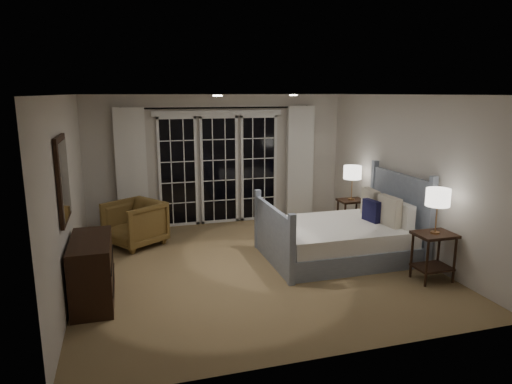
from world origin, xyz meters
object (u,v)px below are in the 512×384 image
object	(u,v)px
bed	(342,237)
lamp_left	(438,198)
nightstand_right	(351,210)
armchair	(135,223)
nightstand_left	(434,249)
lamp_right	(353,173)
dresser	(92,271)

from	to	relation	value
bed	lamp_left	distance (m)	1.65
lamp_left	nightstand_right	bearing A→B (deg)	89.54
lamp_left	armchair	xyz separation A→B (m)	(-3.86, 2.67, -0.78)
nightstand_left	armchair	xyz separation A→B (m)	(-3.86, 2.67, -0.07)
armchair	nightstand_right	bearing A→B (deg)	51.60
lamp_left	lamp_right	xyz separation A→B (m)	(0.02, 2.39, -0.06)
lamp_left	dresser	world-z (taller)	lamp_left
nightstand_right	lamp_left	world-z (taller)	lamp_left
bed	nightstand_left	bearing A→B (deg)	-56.69
nightstand_left	lamp_right	bearing A→B (deg)	89.54
lamp_left	dresser	bearing A→B (deg)	172.09
bed	armchair	bearing A→B (deg)	154.21
armchair	nightstand_left	bearing A→B (deg)	21.02
lamp_left	lamp_right	distance (m)	2.39
lamp_left	bed	bearing A→B (deg)	123.31
lamp_right	dresser	size ratio (longest dim) A/B	0.56
bed	dresser	size ratio (longest dim) A/B	1.94
armchair	dresser	bearing A→B (deg)	-49.71
nightstand_right	dresser	distance (m)	4.78
nightstand_right	dresser	xyz separation A→B (m)	(-4.44, -1.78, 0.01)
lamp_right	armchair	xyz separation A→B (m)	(-3.88, 0.28, -0.72)
nightstand_left	armchair	distance (m)	4.69
lamp_right	nightstand_left	bearing A→B (deg)	-90.46
nightstand_right	nightstand_left	bearing A→B (deg)	-90.46
nightstand_left	lamp_left	size ratio (longest dim) A/B	1.10
bed	lamp_left	bearing A→B (deg)	-56.69
nightstand_left	nightstand_right	xyz separation A→B (m)	(0.02, 2.39, -0.05)
bed	nightstand_right	distance (m)	1.45
dresser	lamp_right	bearing A→B (deg)	21.79
nightstand_left	armchair	size ratio (longest dim) A/B	0.81
nightstand_right	armchair	bearing A→B (deg)	175.87
lamp_left	nightstand_left	bearing A→B (deg)	0.00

